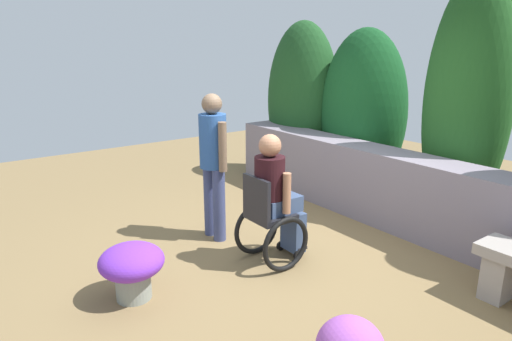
{
  "coord_description": "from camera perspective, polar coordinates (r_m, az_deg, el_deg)",
  "views": [
    {
      "loc": [
        3.35,
        -2.78,
        2.15
      ],
      "look_at": [
        -0.36,
        -0.06,
        0.85
      ],
      "focal_mm": 31.4,
      "sensor_mm": 36.0,
      "label": 1
    }
  ],
  "objects": [
    {
      "name": "hedge_backdrop",
      "position": [
        6.26,
        17.88,
        7.35
      ],
      "size": [
        5.61,
        1.12,
        2.98
      ],
      "color": "#1C491F",
      "rests_on": "ground"
    },
    {
      "name": "person_in_wheelchair",
      "position": [
        4.46,
        2.28,
        -4.23
      ],
      "size": [
        0.53,
        0.66,
        1.33
      ],
      "rotation": [
        0.0,
        0.0,
        0.1
      ],
      "color": "black",
      "rests_on": "ground"
    },
    {
      "name": "flower_pot_terracotta_by_wall",
      "position": [
        4.08,
        -15.53,
        -11.66
      ],
      "size": [
        0.56,
        0.56,
        0.5
      ],
      "color": "gray",
      "rests_on": "ground"
    },
    {
      "name": "stone_retaining_wall",
      "position": [
        5.78,
        15.72,
        -1.88
      ],
      "size": [
        5.18,
        0.51,
        0.91
      ],
      "primitive_type": "cube",
      "color": "gray",
      "rests_on": "ground"
    },
    {
      "name": "person_standing_companion",
      "position": [
        4.95,
        -5.47,
        1.68
      ],
      "size": [
        0.49,
        0.3,
        1.65
      ],
      "rotation": [
        0.0,
        0.0,
        0.25
      ],
      "color": "#3B4471",
      "rests_on": "ground"
    },
    {
      "name": "ground_plane",
      "position": [
        4.85,
        3.14,
        -10.53
      ],
      "size": [
        12.13,
        12.13,
        0.0
      ],
      "primitive_type": "plane",
      "color": "olive"
    }
  ]
}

